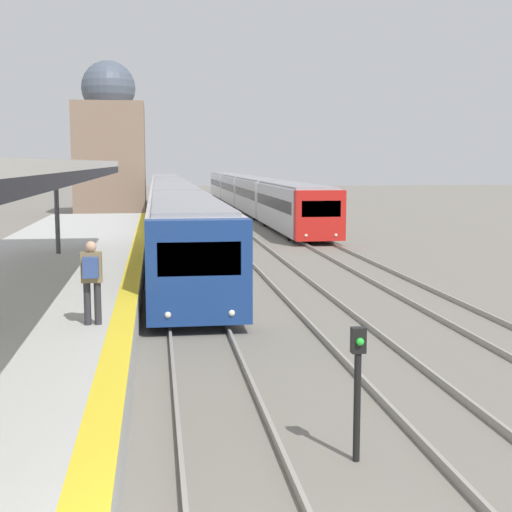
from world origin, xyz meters
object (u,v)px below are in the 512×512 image
person_on_platform (92,276)px  train_near (171,201)px  train_far (249,192)px  signal_post_near (358,379)px

person_on_platform → train_near: size_ratio=0.03×
person_on_platform → train_near: bearing=86.1°
person_on_platform → train_near: train_near is taller
person_on_platform → train_far: size_ratio=0.03×
train_near → train_far: (7.13, 15.17, -0.01)m
train_far → signal_post_near: size_ratio=28.67×
signal_post_near → train_near: bearing=92.6°
train_near → train_far: train_near is taller
train_far → person_on_platform: bearing=-101.0°
person_on_platform → train_far: train_far is taller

